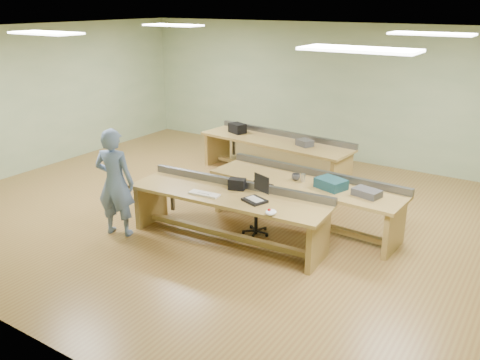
{
  "coord_description": "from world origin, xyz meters",
  "views": [
    {
      "loc": [
        4.38,
        -6.64,
        3.45
      ],
      "look_at": [
        0.46,
        -0.6,
        0.89
      ],
      "focal_mm": 38.0,
      "sensor_mm": 36.0,
      "label": 1
    }
  ],
  "objects_px": {
    "workbench_front": "(229,206)",
    "workbench_back": "(275,149)",
    "laptop_base": "(255,200)",
    "workbench_mid": "(306,193)",
    "task_chair": "(258,215)",
    "drinks_can": "(303,178)",
    "person": "(115,182)",
    "camera_bag": "(237,184)",
    "parts_bin_teal": "(331,184)",
    "parts_bin_grey": "(367,193)",
    "mug": "(296,177)"
  },
  "relations": [
    {
      "from": "workbench_mid",
      "to": "workbench_front",
      "type": "bearing_deg",
      "value": -120.74
    },
    {
      "from": "task_chair",
      "to": "mug",
      "type": "bearing_deg",
      "value": 69.18
    },
    {
      "from": "workbench_front",
      "to": "parts_bin_grey",
      "type": "distance_m",
      "value": 2.03
    },
    {
      "from": "laptop_base",
      "to": "drinks_can",
      "type": "xyz_separation_m",
      "value": [
        0.21,
        1.12,
        0.05
      ]
    },
    {
      "from": "workbench_front",
      "to": "task_chair",
      "type": "distance_m",
      "value": 0.58
    },
    {
      "from": "workbench_front",
      "to": "workbench_back",
      "type": "height_order",
      "value": "same"
    },
    {
      "from": "workbench_mid",
      "to": "drinks_can",
      "type": "distance_m",
      "value": 0.26
    },
    {
      "from": "camera_bag",
      "to": "parts_bin_teal",
      "type": "relative_size",
      "value": 0.57
    },
    {
      "from": "laptop_base",
      "to": "task_chair",
      "type": "xyz_separation_m",
      "value": [
        -0.25,
        0.5,
        -0.48
      ]
    },
    {
      "from": "workbench_front",
      "to": "laptop_base",
      "type": "relative_size",
      "value": 9.96
    },
    {
      "from": "person",
      "to": "parts_bin_teal",
      "type": "height_order",
      "value": "person"
    },
    {
      "from": "workbench_mid",
      "to": "workbench_back",
      "type": "relative_size",
      "value": 0.95
    },
    {
      "from": "laptop_base",
      "to": "parts_bin_grey",
      "type": "height_order",
      "value": "parts_bin_grey"
    },
    {
      "from": "workbench_back",
      "to": "laptop_base",
      "type": "relative_size",
      "value": 10.62
    },
    {
      "from": "workbench_back",
      "to": "person",
      "type": "height_order",
      "value": "person"
    },
    {
      "from": "workbench_mid",
      "to": "task_chair",
      "type": "xyz_separation_m",
      "value": [
        -0.49,
        -0.65,
        -0.27
      ]
    },
    {
      "from": "camera_bag",
      "to": "parts_bin_teal",
      "type": "height_order",
      "value": "camera_bag"
    },
    {
      "from": "workbench_mid",
      "to": "camera_bag",
      "type": "distance_m",
      "value": 1.17
    },
    {
      "from": "drinks_can",
      "to": "laptop_base",
      "type": "bearing_deg",
      "value": -100.42
    },
    {
      "from": "workbench_mid",
      "to": "parts_bin_teal",
      "type": "relative_size",
      "value": 7.43
    },
    {
      "from": "workbench_back",
      "to": "camera_bag",
      "type": "relative_size",
      "value": 13.6
    },
    {
      "from": "parts_bin_teal",
      "to": "camera_bag",
      "type": "bearing_deg",
      "value": -145.24
    },
    {
      "from": "workbench_mid",
      "to": "parts_bin_teal",
      "type": "distance_m",
      "value": 0.52
    },
    {
      "from": "workbench_mid",
      "to": "laptop_base",
      "type": "bearing_deg",
      "value": -99.36
    },
    {
      "from": "laptop_base",
      "to": "mug",
      "type": "relative_size",
      "value": 2.33
    },
    {
      "from": "person",
      "to": "laptop_base",
      "type": "xyz_separation_m",
      "value": [
        2.05,
        0.69,
        -0.08
      ]
    },
    {
      "from": "mug",
      "to": "person",
      "type": "bearing_deg",
      "value": -139.5
    },
    {
      "from": "laptop_base",
      "to": "camera_bag",
      "type": "height_order",
      "value": "camera_bag"
    },
    {
      "from": "workbench_back",
      "to": "drinks_can",
      "type": "distance_m",
      "value": 2.55
    },
    {
      "from": "workbench_back",
      "to": "camera_bag",
      "type": "bearing_deg",
      "value": -66.97
    },
    {
      "from": "person",
      "to": "drinks_can",
      "type": "bearing_deg",
      "value": -158.44
    },
    {
      "from": "person",
      "to": "drinks_can",
      "type": "height_order",
      "value": "person"
    },
    {
      "from": "mug",
      "to": "drinks_can",
      "type": "xyz_separation_m",
      "value": [
        0.13,
        -0.01,
        0.01
      ]
    },
    {
      "from": "workbench_front",
      "to": "parts_bin_teal",
      "type": "bearing_deg",
      "value": 37.95
    },
    {
      "from": "laptop_base",
      "to": "drinks_can",
      "type": "relative_size",
      "value": 2.48
    },
    {
      "from": "mug",
      "to": "drinks_can",
      "type": "relative_size",
      "value": 1.06
    },
    {
      "from": "drinks_can",
      "to": "camera_bag",
      "type": "bearing_deg",
      "value": -129.03
    },
    {
      "from": "laptop_base",
      "to": "parts_bin_teal",
      "type": "xyz_separation_m",
      "value": [
        0.69,
        1.09,
        0.06
      ]
    },
    {
      "from": "task_chair",
      "to": "drinks_can",
      "type": "distance_m",
      "value": 0.93
    },
    {
      "from": "workbench_back",
      "to": "mug",
      "type": "height_order",
      "value": "workbench_back"
    },
    {
      "from": "workbench_mid",
      "to": "parts_bin_grey",
      "type": "xyz_separation_m",
      "value": [
        1.01,
        -0.09,
        0.24
      ]
    },
    {
      "from": "workbench_front",
      "to": "mug",
      "type": "distance_m",
      "value": 1.24
    },
    {
      "from": "person",
      "to": "drinks_can",
      "type": "relative_size",
      "value": 13.26
    },
    {
      "from": "parts_bin_grey",
      "to": "drinks_can",
      "type": "distance_m",
      "value": 1.05
    },
    {
      "from": "person",
      "to": "parts_bin_grey",
      "type": "height_order",
      "value": "person"
    },
    {
      "from": "mug",
      "to": "drinks_can",
      "type": "bearing_deg",
      "value": -2.25
    },
    {
      "from": "workbench_front",
      "to": "parts_bin_grey",
      "type": "xyz_separation_m",
      "value": [
        1.74,
        1.02,
        0.24
      ]
    },
    {
      "from": "person",
      "to": "parts_bin_grey",
      "type": "bearing_deg",
      "value": -169.21
    },
    {
      "from": "workbench_mid",
      "to": "task_chair",
      "type": "bearing_deg",
      "value": -124.35
    },
    {
      "from": "laptop_base",
      "to": "person",
      "type": "bearing_deg",
      "value": -141.49
    }
  ]
}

